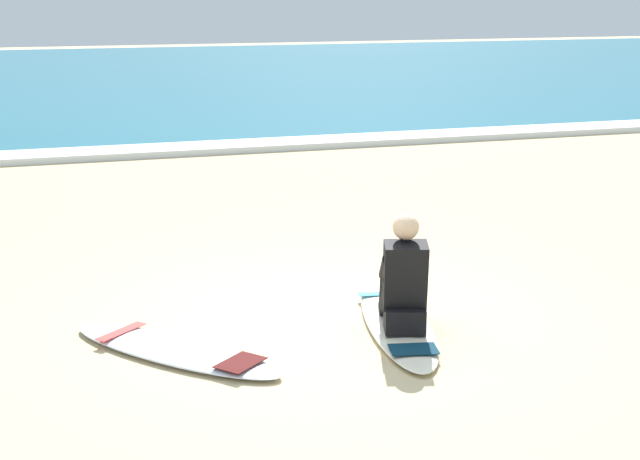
{
  "coord_description": "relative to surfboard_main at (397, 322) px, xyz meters",
  "views": [
    {
      "loc": [
        -2.27,
        -7.04,
        2.73
      ],
      "look_at": [
        0.29,
        0.98,
        0.55
      ],
      "focal_mm": 52.63,
      "sensor_mm": 36.0,
      "label": 1
    }
  ],
  "objects": [
    {
      "name": "ground_plane",
      "position": [
        -0.58,
        0.22,
        -0.04
      ],
      "size": [
        80.0,
        80.0,
        0.0
      ],
      "primitive_type": "plane",
      "color": "#CCB584"
    },
    {
      "name": "sea",
      "position": [
        -0.58,
        22.68,
        0.01
      ],
      "size": [
        80.0,
        28.0,
        0.1
      ],
      "primitive_type": "cube",
      "color": "teal",
      "rests_on": "ground"
    },
    {
      "name": "breaking_foam",
      "position": [
        -0.58,
        8.98,
        0.02
      ],
      "size": [
        80.0,
        0.9,
        0.11
      ],
      "primitive_type": "cube",
      "color": "white",
      "rests_on": "ground"
    },
    {
      "name": "surfboard_main",
      "position": [
        0.0,
        0.0,
        0.0
      ],
      "size": [
        0.98,
        2.28,
        0.08
      ],
      "color": "#EFE5C6",
      "rests_on": "ground"
    },
    {
      "name": "surfer_seated",
      "position": [
        -0.03,
        -0.2,
        0.4
      ],
      "size": [
        0.52,
        0.77,
        0.95
      ],
      "color": "black",
      "rests_on": "surfboard_main"
    },
    {
      "name": "surfboard_spare_near",
      "position": [
        -1.87,
        -0.06,
        0.0
      ],
      "size": [
        1.67,
        1.86,
        0.08
      ],
      "color": "silver",
      "rests_on": "ground"
    }
  ]
}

